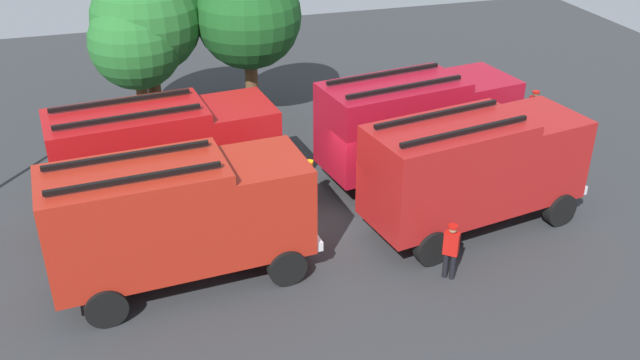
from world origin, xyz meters
The scene contains 14 objects.
ground_plane centered at (0.00, 0.00, 0.00)m, with size 48.06×48.06×0.00m, color #2D3033.
fire_truck_0 centered at (-4.64, -2.14, 2.15)m, with size 7.37×3.22×3.88m.
fire_truck_1 centered at (4.40, -1.83, 2.15)m, with size 7.51×3.74×3.88m.
fire_truck_2 centered at (-4.61, 1.89, 2.15)m, with size 7.42×3.39×3.88m.
fire_truck_3 centered at (4.13, 1.88, 2.15)m, with size 7.49×3.65×3.88m.
firefighter_0 centered at (-0.09, 0.93, 0.91)m, with size 0.33×0.46×1.64m.
firefighter_1 centered at (10.19, 3.96, 1.03)m, with size 0.30×0.45×1.82m.
firefighter_2 centered at (-3.26, -0.05, 0.95)m, with size 0.42×0.28×1.70m.
firefighter_3 centered at (2.57, -4.18, 0.98)m, with size 0.48×0.45×1.74m.
tree_0 centered at (-4.89, 8.44, 3.78)m, with size 3.62×3.62×5.61m.
tree_1 centered at (-4.37, 9.06, 4.47)m, with size 4.29×4.29×6.64m.
tree_2 centered at (-0.41, 8.59, 4.43)m, with size 4.24×4.24×6.58m.
traffic_cone_0 centered at (6.17, 4.19, 0.36)m, with size 0.51×0.51×0.72m, color #F2600C.
traffic_cone_1 centered at (-2.30, 3.90, 0.28)m, with size 0.39×0.39×0.56m, color #F2600C.
Camera 1 is at (-5.63, -18.84, 11.99)m, focal length 39.53 mm.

